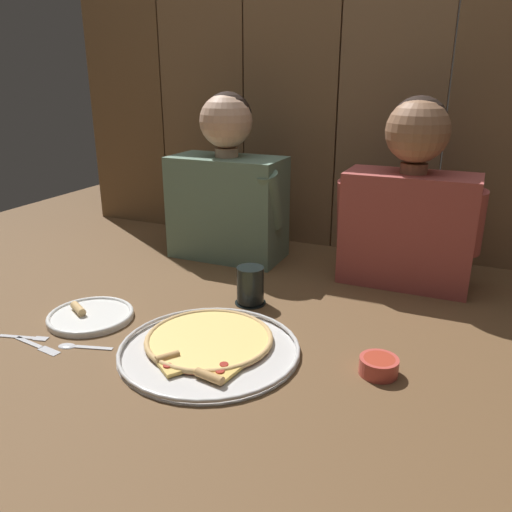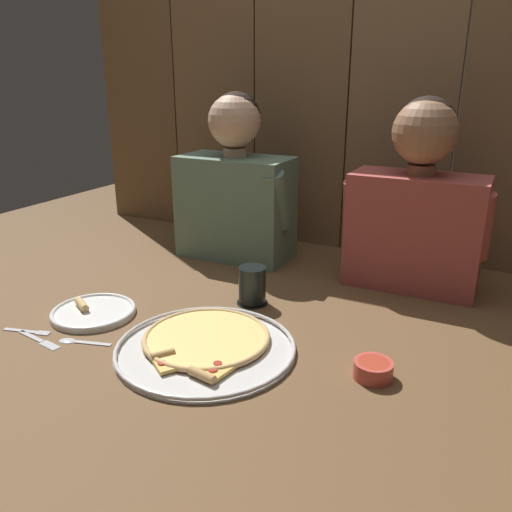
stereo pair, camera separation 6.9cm
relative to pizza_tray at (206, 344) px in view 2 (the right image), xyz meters
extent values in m
plane|color=brown|center=(0.05, 0.10, -0.01)|extent=(3.20, 3.20, 0.00)
cylinder|color=silver|center=(0.01, -0.01, -0.01)|extent=(0.43, 0.43, 0.01)
torus|color=silver|center=(0.01, -0.01, 0.00)|extent=(0.43, 0.43, 0.01)
cylinder|color=#B23823|center=(-0.01, 0.02, 0.00)|extent=(0.31, 0.31, 0.00)
cylinder|color=#F4D170|center=(-0.01, 0.02, 0.00)|extent=(0.30, 0.30, 0.01)
torus|color=tan|center=(-0.01, 0.02, 0.00)|extent=(0.32, 0.32, 0.01)
cube|color=#EABC56|center=(0.08, -0.09, 0.00)|extent=(0.08, 0.09, 0.01)
cylinder|color=tan|center=(0.07, -0.13, 0.01)|extent=(0.07, 0.03, 0.02)
cylinder|color=#A3281E|center=(0.08, -0.07, 0.01)|extent=(0.02, 0.02, 0.00)
cylinder|color=#A3281E|center=(0.08, -0.10, 0.01)|extent=(0.02, 0.02, 0.00)
cube|color=#EABC56|center=(-0.03, -0.12, 0.00)|extent=(0.09, 0.08, 0.01)
cylinder|color=tan|center=(-0.05, -0.10, 0.01)|extent=(0.05, 0.06, 0.02)
cylinder|color=#A3281E|center=(-0.03, -0.13, 0.01)|extent=(0.02, 0.02, 0.00)
cylinder|color=white|center=(-0.37, 0.01, 0.00)|extent=(0.23, 0.23, 0.01)
torus|color=white|center=(-0.37, 0.01, 0.00)|extent=(0.23, 0.23, 0.01)
cylinder|color=tan|center=(-0.41, 0.01, 0.01)|extent=(0.07, 0.05, 0.02)
cylinder|color=black|center=(-0.02, 0.28, -0.01)|extent=(0.09, 0.09, 0.01)
cylinder|color=black|center=(-0.02, 0.28, 0.05)|extent=(0.08, 0.08, 0.11)
cylinder|color=#CC4C42|center=(0.40, 0.05, 0.01)|extent=(0.09, 0.09, 0.04)
cylinder|color=#B23823|center=(0.40, 0.05, 0.02)|extent=(0.07, 0.07, 0.02)
cube|color=silver|center=(-0.47, -0.15, -0.01)|extent=(0.09, 0.04, 0.01)
cube|color=silver|center=(-0.41, -0.13, -0.01)|extent=(0.04, 0.03, 0.01)
cube|color=silver|center=(-0.42, -0.16, -0.01)|extent=(0.10, 0.03, 0.01)
cube|color=silver|center=(-0.35, -0.17, -0.01)|extent=(0.06, 0.03, 0.00)
cube|color=silver|center=(-0.26, -0.11, -0.01)|extent=(0.09, 0.04, 0.01)
ellipsoid|color=silver|center=(-0.32, -0.13, -0.01)|extent=(0.05, 0.04, 0.01)
cube|color=slate|center=(-0.26, 0.62, 0.17)|extent=(0.39, 0.20, 0.36)
cylinder|color=#DBAD8E|center=(-0.26, 0.62, 0.37)|extent=(0.08, 0.08, 0.03)
sphere|color=#DBAD8E|center=(-0.26, 0.62, 0.47)|extent=(0.18, 0.18, 0.18)
sphere|color=black|center=(-0.26, 0.64, 0.48)|extent=(0.16, 0.16, 0.16)
cylinder|color=slate|center=(-0.44, 0.58, 0.22)|extent=(0.08, 0.11, 0.21)
cylinder|color=slate|center=(-0.08, 0.58, 0.22)|extent=(0.08, 0.14, 0.21)
cube|color=#AD4C47|center=(0.36, 0.62, 0.16)|extent=(0.39, 0.19, 0.35)
cylinder|color=#9E7051|center=(0.36, 0.62, 0.35)|extent=(0.08, 0.08, 0.03)
sphere|color=#9E7051|center=(0.36, 0.62, 0.46)|extent=(0.19, 0.19, 0.19)
sphere|color=black|center=(0.36, 0.64, 0.48)|extent=(0.17, 0.17, 0.17)
cylinder|color=#AD4C47|center=(0.19, 0.58, 0.22)|extent=(0.08, 0.11, 0.20)
cylinder|color=#AD4C47|center=(0.54, 0.58, 0.22)|extent=(0.08, 0.10, 0.20)
cube|color=brown|center=(-0.87, 0.89, 0.57)|extent=(0.36, 0.03, 1.15)
cube|color=brown|center=(-0.50, 0.89, 0.57)|extent=(0.36, 0.03, 1.15)
cube|color=brown|center=(-0.13, 0.89, 0.57)|extent=(0.36, 0.03, 1.15)
cube|color=#866749|center=(0.23, 0.89, 0.57)|extent=(0.36, 0.03, 1.15)
camera|label=1|loc=(0.55, -0.96, 0.62)|focal=36.14mm
camera|label=2|loc=(0.61, -0.93, 0.62)|focal=36.14mm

